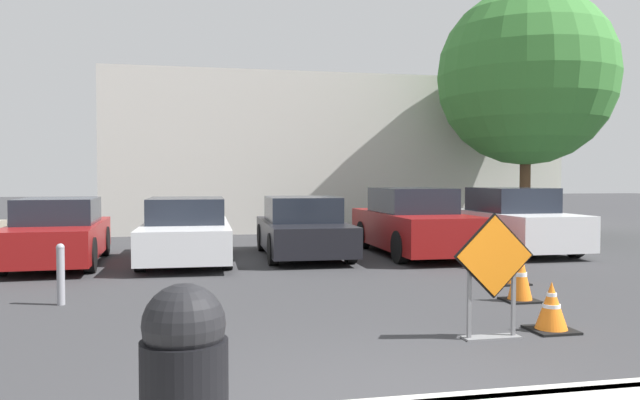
# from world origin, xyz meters

# --- Properties ---
(ground_plane) EXTENTS (96.00, 96.00, 0.00)m
(ground_plane) POSITION_xyz_m (0.00, 10.00, 0.00)
(ground_plane) COLOR #333335
(road_closed_sign) EXTENTS (0.96, 0.20, 1.42)m
(road_closed_sign) POSITION_xyz_m (1.67, 1.98, 0.79)
(road_closed_sign) COLOR black
(road_closed_sign) RESTS_ON ground_plane
(traffic_cone_nearest) EXTENTS (0.51, 0.51, 0.59)m
(traffic_cone_nearest) POSITION_xyz_m (2.52, 2.18, 0.28)
(traffic_cone_nearest) COLOR black
(traffic_cone_nearest) RESTS_ON ground_plane
(traffic_cone_second) EXTENTS (0.48, 0.48, 0.79)m
(traffic_cone_second) POSITION_xyz_m (3.09, 3.88, 0.38)
(traffic_cone_second) COLOR black
(traffic_cone_second) RESTS_ON ground_plane
(traffic_cone_third) EXTENTS (0.52, 0.52, 0.64)m
(traffic_cone_third) POSITION_xyz_m (3.71, 5.27, 0.31)
(traffic_cone_third) COLOR black
(traffic_cone_third) RESTS_ON ground_plane
(traffic_cone_fourth) EXTENTS (0.52, 0.52, 0.75)m
(traffic_cone_fourth) POSITION_xyz_m (4.16, 6.94, 0.36)
(traffic_cone_fourth) COLOR black
(traffic_cone_fourth) RESTS_ON ground_plane
(traffic_cone_fifth) EXTENTS (0.48, 0.48, 0.73)m
(traffic_cone_fifth) POSITION_xyz_m (4.77, 8.49, 0.35)
(traffic_cone_fifth) COLOR black
(traffic_cone_fifth) RESTS_ON ground_plane
(parked_car_second) EXTENTS (1.87, 4.33, 1.38)m
(parked_car_second) POSITION_xyz_m (-4.32, 9.36, 0.65)
(parked_car_second) COLOR maroon
(parked_car_second) RESTS_ON ground_plane
(parked_car_third) EXTENTS (1.94, 4.59, 1.37)m
(parked_car_third) POSITION_xyz_m (-1.71, 9.39, 0.64)
(parked_car_third) COLOR silver
(parked_car_third) RESTS_ON ground_plane
(parked_car_fourth) EXTENTS (1.92, 4.18, 1.37)m
(parked_car_fourth) POSITION_xyz_m (0.89, 9.61, 0.64)
(parked_car_fourth) COLOR black
(parked_car_fourth) RESTS_ON ground_plane
(parked_car_fifth) EXTENTS (1.83, 4.59, 1.56)m
(parked_car_fifth) POSITION_xyz_m (3.50, 9.46, 0.73)
(parked_car_fifth) COLOR maroon
(parked_car_fifth) RESTS_ON ground_plane
(parked_car_sixth) EXTENTS (1.84, 4.17, 1.56)m
(parked_car_sixth) POSITION_xyz_m (6.10, 9.52, 0.72)
(parked_car_sixth) COLOR silver
(parked_car_sixth) RESTS_ON ground_plane
(trash_bin) EXTENTS (0.53, 0.53, 1.04)m
(trash_bin) POSITION_xyz_m (-1.69, -0.59, 0.66)
(trash_bin) COLOR black
(trash_bin) RESTS_ON sidewalk_strip
(bollard_nearest) EXTENTS (0.12, 0.12, 0.88)m
(bollard_nearest) POSITION_xyz_m (-3.45, 4.98, 0.47)
(bollard_nearest) COLOR gray
(bollard_nearest) RESTS_ON ground_plane
(building_facade_backdrop) EXTENTS (15.59, 5.00, 5.24)m
(building_facade_backdrop) POSITION_xyz_m (3.44, 17.89, 2.62)
(building_facade_backdrop) COLOR beige
(building_facade_backdrop) RESTS_ON ground_plane
(street_tree_behind_lot) EXTENTS (5.31, 5.31, 7.49)m
(street_tree_behind_lot) POSITION_xyz_m (8.29, 12.74, 4.83)
(street_tree_behind_lot) COLOR #513823
(street_tree_behind_lot) RESTS_ON ground_plane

